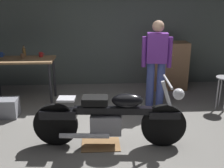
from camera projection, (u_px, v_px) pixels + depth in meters
ground_plane at (117, 138)px, 4.16m from camera, size 12.00×12.00×0.00m
back_wall at (108, 20)px, 6.34m from camera, size 8.00×0.12×3.10m
workbench at (21, 64)px, 5.38m from camera, size 1.30×0.64×0.90m
motorcycle at (111, 117)px, 3.82m from camera, size 2.19×0.60×1.00m
person_standing at (156, 60)px, 5.13m from camera, size 0.56×0.28×1.67m
shop_stool at (224, 84)px, 5.10m from camera, size 0.32×0.32×0.64m
wooden_dresser at (169, 66)px, 6.25m from camera, size 0.80×0.47×1.10m
drip_tray at (101, 145)px, 3.96m from camera, size 0.56×0.40×0.01m
storage_bin at (6, 108)px, 4.85m from camera, size 0.44×0.32×0.34m
mug_red_diner at (41, 55)px, 5.50m from camera, size 0.11×0.08×0.10m
mug_blue_enamel at (1, 55)px, 5.51m from camera, size 0.11×0.08×0.09m
mug_brown_stoneware at (23, 56)px, 5.40m from camera, size 0.11×0.08×0.09m
bottle at (24, 52)px, 5.49m from camera, size 0.06×0.06×0.24m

